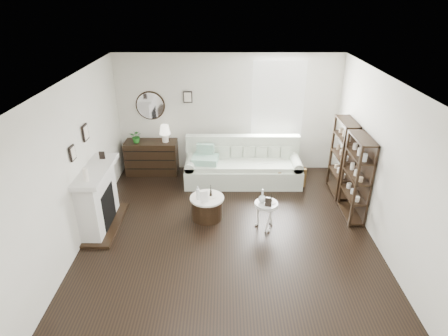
{
  "coord_description": "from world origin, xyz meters",
  "views": [
    {
      "loc": [
        -0.07,
        -5.42,
        3.95
      ],
      "look_at": [
        -0.09,
        0.8,
        0.93
      ],
      "focal_mm": 30.0,
      "sensor_mm": 36.0,
      "label": 1
    }
  ],
  "objects_px": {
    "dresser": "(152,157)",
    "pedestal_table": "(266,205)",
    "drum_table": "(207,207)",
    "sofa": "(243,167)"
  },
  "relations": [
    {
      "from": "dresser",
      "to": "pedestal_table",
      "type": "bearing_deg",
      "value": -42.41
    },
    {
      "from": "dresser",
      "to": "drum_table",
      "type": "height_order",
      "value": "dresser"
    },
    {
      "from": "drum_table",
      "to": "pedestal_table",
      "type": "bearing_deg",
      "value": -16.4
    },
    {
      "from": "drum_table",
      "to": "pedestal_table",
      "type": "distance_m",
      "value": 1.14
    },
    {
      "from": "dresser",
      "to": "drum_table",
      "type": "bearing_deg",
      "value": -54.44
    },
    {
      "from": "dresser",
      "to": "pedestal_table",
      "type": "relative_size",
      "value": 2.29
    },
    {
      "from": "sofa",
      "to": "drum_table",
      "type": "distance_m",
      "value": 1.68
    },
    {
      "from": "drum_table",
      "to": "pedestal_table",
      "type": "height_order",
      "value": "pedestal_table"
    },
    {
      "from": "sofa",
      "to": "dresser",
      "type": "bearing_deg",
      "value": 169.39
    },
    {
      "from": "sofa",
      "to": "dresser",
      "type": "height_order",
      "value": "sofa"
    }
  ]
}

